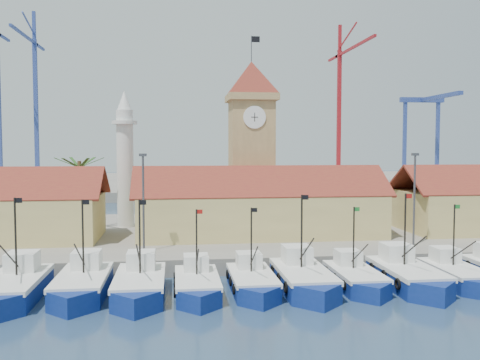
{
  "coord_description": "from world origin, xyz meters",
  "views": [
    {
      "loc": [
        -9.25,
        -37.22,
        11.19
      ],
      "look_at": [
        -2.36,
        18.0,
        7.66
      ],
      "focal_mm": 40.0,
      "sensor_mm": 36.0,
      "label": 1
    }
  ],
  "objects": [
    {
      "name": "ground",
      "position": [
        0.0,
        0.0,
        0.0
      ],
      "size": [
        400.0,
        400.0,
        0.0
      ],
      "primitive_type": "plane",
      "color": "#1D364E",
      "rests_on": "ground"
    },
    {
      "name": "quay",
      "position": [
        0.0,
        24.0,
        0.75
      ],
      "size": [
        140.0,
        32.0,
        1.5
      ],
      "primitive_type": "cube",
      "color": "gray",
      "rests_on": "ground"
    },
    {
      "name": "terminal",
      "position": [
        0.0,
        110.0,
        1.0
      ],
      "size": [
        240.0,
        80.0,
        2.0
      ],
      "primitive_type": "cube",
      "color": "gray",
      "rests_on": "ground"
    },
    {
      "name": "boat_0",
      "position": [
        -20.83,
        2.51,
        0.81
      ],
      "size": [
        3.79,
        10.38,
        7.85
      ],
      "color": "navy",
      "rests_on": "ground"
    },
    {
      "name": "boat_1",
      "position": [
        -16.08,
        2.99,
        0.78
      ],
      "size": [
        3.66,
        10.03,
        7.59
      ],
      "color": "navy",
      "rests_on": "ground"
    },
    {
      "name": "boat_2",
      "position": [
        -11.81,
        2.28,
        0.78
      ],
      "size": [
        3.66,
        10.03,
        7.59
      ],
      "color": "navy",
      "rests_on": "ground"
    },
    {
      "name": "boat_3",
      "position": [
        -7.55,
        2.21,
        0.7
      ],
      "size": [
        3.27,
        8.97,
        6.78
      ],
      "color": "navy",
      "rests_on": "ground"
    },
    {
      "name": "boat_4",
      "position": [
        -3.3,
        2.57,
        0.7
      ],
      "size": [
        3.29,
        9.0,
        6.81
      ],
      "color": "navy",
      "rests_on": "ground"
    },
    {
      "name": "boat_5",
      "position": [
        0.7,
        2.48,
        0.81
      ],
      "size": [
        3.78,
        10.34,
        7.83
      ],
      "color": "navy",
      "rests_on": "ground"
    },
    {
      "name": "boat_6",
      "position": [
        4.99,
        2.73,
        0.7
      ],
      "size": [
        3.25,
        8.89,
        6.73
      ],
      "color": "navy",
      "rests_on": "ground"
    },
    {
      "name": "boat_7",
      "position": [
        9.17,
        2.37,
        0.81
      ],
      "size": [
        3.78,
        10.35,
        7.83
      ],
      "color": "navy",
      "rests_on": "ground"
    },
    {
      "name": "boat_8",
      "position": [
        13.47,
        2.71,
        0.7
      ],
      "size": [
        3.29,
        9.01,
        6.82
      ],
      "color": "navy",
      "rests_on": "ground"
    },
    {
      "name": "hall_center",
      "position": [
        0.0,
        20.0,
        3.99
      ],
      "size": [
        27.04,
        10.13,
        7.61
      ],
      "color": "#D3BE74",
      "rests_on": "quay"
    },
    {
      "name": "clock_tower",
      "position": [
        0.0,
        26.0,
        11.96
      ],
      "size": [
        5.8,
        5.8,
        22.7
      ],
      "color": "tan",
      "rests_on": "quay"
    },
    {
      "name": "minaret",
      "position": [
        -15.0,
        28.0,
        9.73
      ],
      "size": [
        3.0,
        3.0,
        16.3
      ],
      "color": "silver",
      "rests_on": "quay"
    },
    {
      "name": "palm_tree",
      "position": [
        -20.0,
        26.0,
        6.25
      ],
      "size": [
        5.6,
        5.03,
        8.39
      ],
      "color": "brown",
      "rests_on": "quay"
    },
    {
      "name": "lamp_posts",
      "position": [
        0.5,
        12.0,
        6.48
      ],
      "size": [
        80.7,
        0.25,
        9.03
      ],
      "color": "#3F3F44",
      "rests_on": "quay"
    },
    {
      "name": "crane_blue_near",
      "position": [
        -44.62,
        106.9,
        26.16
      ],
      "size": [
        1.0,
        30.76,
        43.83
      ],
      "color": "#2F4491",
      "rests_on": "terminal"
    },
    {
      "name": "crane_red_right",
      "position": [
        35.79,
        103.11,
        25.54
      ],
      "size": [
        1.0,
        35.85,
        41.95
      ],
      "color": "maroon",
      "rests_on": "terminal"
    },
    {
      "name": "gantry",
      "position": [
        62.0,
        106.65,
        20.04
      ],
      "size": [
        13.0,
        22.0,
        23.2
      ],
      "color": "#2F4491",
      "rests_on": "terminal"
    }
  ]
}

